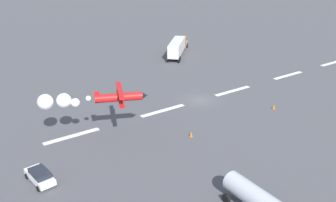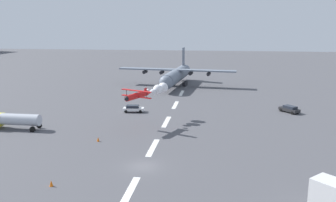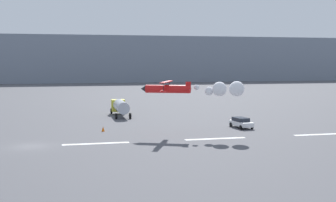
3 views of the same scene
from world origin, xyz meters
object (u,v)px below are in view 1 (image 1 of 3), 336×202
object	(u,v)px
traffic_cone_far	(191,134)
stunt_biplane_red	(79,100)
airport_staff_sedan	(40,176)
traffic_cone_near	(274,107)
semi_truck_orange	(178,46)

from	to	relation	value
traffic_cone_far	stunt_biplane_red	bearing A→B (deg)	-27.56
airport_staff_sedan	traffic_cone_far	distance (m)	20.34
traffic_cone_near	traffic_cone_far	world-z (taller)	same
semi_truck_orange	traffic_cone_near	distance (m)	34.78
airport_staff_sedan	traffic_cone_far	size ratio (longest dim) A/B	6.20
airport_staff_sedan	traffic_cone_far	world-z (taller)	airport_staff_sedan
traffic_cone_far	traffic_cone_near	bearing A→B (deg)	179.61
semi_truck_orange	airport_staff_sedan	xyz separation A→B (m)	(42.86, 33.00, -1.31)
semi_truck_orange	traffic_cone_near	world-z (taller)	semi_truck_orange
stunt_biplane_red	airport_staff_sedan	world-z (taller)	stunt_biplane_red
traffic_cone_far	semi_truck_orange	bearing A→B (deg)	-123.48
semi_truck_orange	traffic_cone_near	xyz separation A→B (m)	(5.92, 34.22, -1.75)
airport_staff_sedan	traffic_cone_near	distance (m)	36.96
traffic_cone_near	stunt_biplane_red	bearing A→B (deg)	-13.02
stunt_biplane_red	semi_truck_orange	world-z (taller)	stunt_biplane_red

